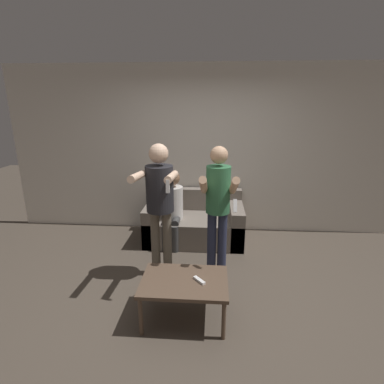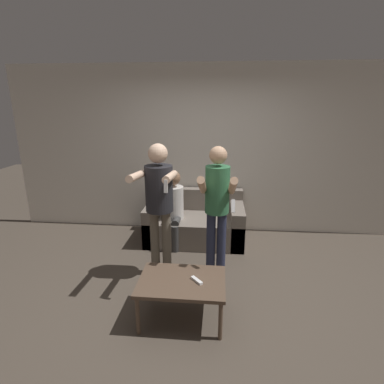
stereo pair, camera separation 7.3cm
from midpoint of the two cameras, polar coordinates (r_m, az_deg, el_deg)
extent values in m
plane|color=#4C4238|center=(3.59, 1.13, -19.18)|extent=(14.00, 14.00, 0.00)
cube|color=silver|center=(4.94, 2.91, 7.82)|extent=(6.40, 0.06, 2.70)
cube|color=slate|center=(4.77, 1.01, -6.88)|extent=(1.50, 0.87, 0.40)
cube|color=slate|center=(4.97, 1.34, -1.29)|extent=(1.50, 0.16, 0.35)
cube|color=slate|center=(4.82, -6.74, -5.50)|extent=(0.20, 0.87, 0.59)
cube|color=slate|center=(4.74, 8.93, -6.01)|extent=(0.20, 0.87, 0.59)
cylinder|color=#6B6051|center=(3.80, -6.52, -9.58)|extent=(0.11, 0.11, 0.86)
cylinder|color=#6B6051|center=(3.78, -4.30, -9.70)|extent=(0.11, 0.11, 0.86)
cylinder|color=#232328|center=(3.54, -5.72, 0.65)|extent=(0.33, 0.33, 0.55)
sphere|color=beige|center=(3.45, -5.92, 7.32)|extent=(0.23, 0.23, 0.23)
cylinder|color=beige|center=(3.27, -9.89, 3.03)|extent=(0.08, 0.56, 0.14)
cylinder|color=beige|center=(3.19, -3.51, 2.93)|extent=(0.08, 0.56, 0.14)
cube|color=white|center=(2.94, -4.30, 1.10)|extent=(0.04, 0.04, 0.13)
cylinder|color=#282D47|center=(3.73, 4.16, -10.03)|extent=(0.11, 0.11, 0.86)
cylinder|color=#282D47|center=(3.73, 6.14, -10.08)|extent=(0.11, 0.11, 0.86)
cylinder|color=#337047|center=(3.47, 5.45, 0.44)|extent=(0.28, 0.28, 0.55)
sphere|color=tan|center=(3.38, 5.63, 7.00)|extent=(0.20, 0.20, 0.20)
cylinder|color=tan|center=(3.19, 2.60, 1.23)|extent=(0.08, 0.56, 0.33)
cylinder|color=tan|center=(3.19, 8.40, 1.08)|extent=(0.08, 0.56, 0.33)
cube|color=white|center=(2.98, 8.54, -2.65)|extent=(0.04, 0.08, 0.13)
cylinder|color=#383838|center=(4.44, -4.53, -8.79)|extent=(0.11, 0.11, 0.40)
cylinder|color=#383838|center=(4.42, -2.73, -8.88)|extent=(0.11, 0.11, 0.40)
cylinder|color=#383838|center=(4.50, -4.25, -5.32)|extent=(0.11, 0.32, 0.11)
cylinder|color=#383838|center=(4.48, -2.48, -5.39)|extent=(0.11, 0.32, 0.11)
cylinder|color=silver|center=(4.56, -3.12, -2.01)|extent=(0.31, 0.31, 0.50)
sphere|color=brown|center=(4.45, -3.20, 2.70)|extent=(0.23, 0.23, 0.23)
cube|color=brown|center=(3.07, -1.23, -16.68)|extent=(0.85, 0.60, 0.04)
cylinder|color=brown|center=(3.05, -9.58, -22.21)|extent=(0.04, 0.04, 0.40)
cylinder|color=brown|center=(2.97, 6.20, -23.23)|extent=(0.04, 0.04, 0.40)
cylinder|color=brown|center=(3.46, -7.32, -16.89)|extent=(0.04, 0.04, 0.40)
cylinder|color=brown|center=(3.39, 6.10, -17.60)|extent=(0.04, 0.04, 0.40)
cube|color=white|center=(3.03, 1.62, -16.48)|extent=(0.13, 0.14, 0.02)
camera|label=1|loc=(0.04, -89.48, 0.15)|focal=28.00mm
camera|label=2|loc=(0.04, 90.52, -0.15)|focal=28.00mm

